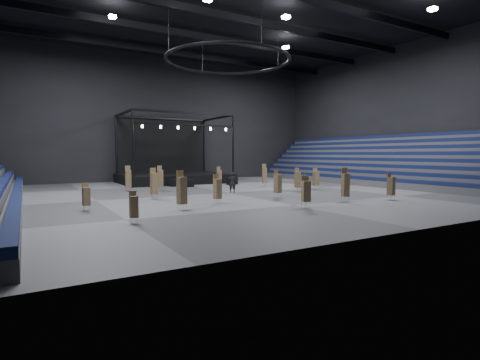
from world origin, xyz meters
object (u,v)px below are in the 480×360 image
chair_stack_6 (134,206)px  chair_stack_11 (217,188)px  chair_stack_2 (345,184)px  chair_stack_3 (305,185)px  chair_stack_15 (128,178)px  chair_stack_7 (86,196)px  man_center (232,182)px  chair_stack_14 (298,179)px  chair_stack_13 (316,178)px  flight_case_left (175,183)px  chair_stack_10 (154,183)px  chair_stack_5 (160,178)px  chair_stack_4 (278,183)px  flight_case_mid (188,183)px  crew_member (278,180)px  flight_case_right (232,181)px  chair_stack_0 (219,177)px  stage (172,172)px  chair_stack_12 (306,191)px  chair_stack_9 (391,185)px  chair_stack_8 (182,190)px

chair_stack_6 → chair_stack_11: chair_stack_11 is taller
chair_stack_2 → chair_stack_3: 4.04m
chair_stack_11 → chair_stack_15: bearing=97.1°
chair_stack_7 → man_center: man_center is taller
chair_stack_11 → chair_stack_14: 12.42m
chair_stack_13 → chair_stack_14: size_ratio=0.96×
flight_case_left → chair_stack_10: 12.97m
flight_case_left → chair_stack_5: bearing=-124.1°
flight_case_left → chair_stack_11: size_ratio=0.55×
chair_stack_4 → chair_stack_14: 6.10m
chair_stack_2 → man_center: 11.78m
chair_stack_2 → chair_stack_3: chair_stack_2 is taller
chair_stack_2 → man_center: bearing=128.1°
flight_case_mid → chair_stack_15: chair_stack_15 is taller
chair_stack_7 → chair_stack_14: bearing=3.4°
chair_stack_14 → crew_member: 4.96m
chair_stack_4 → flight_case_right: bearing=68.3°
chair_stack_10 → chair_stack_11: chair_stack_10 is taller
flight_case_mid → chair_stack_15: 7.61m
flight_case_right → chair_stack_2: chair_stack_2 is taller
flight_case_right → chair_stack_0: (-3.67, -3.65, 0.81)m
stage → chair_stack_12: bearing=-90.1°
flight_case_mid → chair_stack_10: bearing=-125.9°
flight_case_mid → chair_stack_2: (6.02, -18.94, 0.98)m
chair_stack_4 → chair_stack_9: bearing=-48.7°
chair_stack_3 → chair_stack_7: 18.19m
chair_stack_8 → chair_stack_10: chair_stack_8 is taller
chair_stack_4 → chair_stack_12: (-1.92, -6.14, -0.06)m
chair_stack_3 → crew_member: bearing=67.1°
chair_stack_14 → chair_stack_3: bearing=-112.0°
chair_stack_2 → chair_stack_11: 10.46m
flight_case_left → flight_case_right: 7.31m
flight_case_mid → chair_stack_12: bearing=-87.4°
chair_stack_8 → chair_stack_12: 8.85m
chair_stack_0 → chair_stack_14: size_ratio=1.00×
chair_stack_9 → chair_stack_14: bearing=94.5°
chair_stack_9 → chair_stack_12: size_ratio=1.01×
flight_case_left → chair_stack_9: 24.48m
chair_stack_5 → chair_stack_8: chair_stack_8 is taller
crew_member → chair_stack_9: bearing=-150.9°
chair_stack_9 → chair_stack_2: bearing=155.2°
flight_case_left → chair_stack_0: size_ratio=0.51×
chair_stack_12 → chair_stack_14: bearing=73.0°
chair_stack_3 → chair_stack_12: bearing=-130.8°
chair_stack_5 → man_center: chair_stack_5 is taller
flight_case_mid → chair_stack_13: chair_stack_13 is taller
chair_stack_7 → chair_stack_14: size_ratio=0.78×
stage → chair_stack_9: size_ratio=5.98×
chair_stack_11 → chair_stack_15: 13.80m
chair_stack_3 → chair_stack_5: bearing=128.3°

